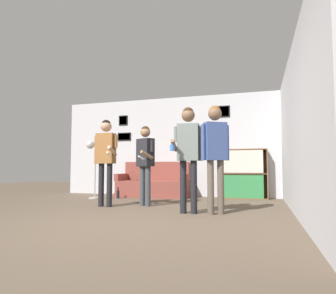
% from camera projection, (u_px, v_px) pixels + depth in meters
% --- Properties ---
extents(ground_plane, '(20.00, 20.00, 0.00)m').
position_uv_depth(ground_plane, '(108.00, 227.00, 3.89)').
color(ground_plane, brown).
extents(wall_back, '(7.25, 0.08, 2.70)m').
position_uv_depth(wall_back, '(186.00, 146.00, 8.13)').
color(wall_back, silver).
rests_on(wall_back, ground_plane).
extents(wall_right, '(0.06, 6.72, 2.70)m').
position_uv_depth(wall_right, '(292.00, 135.00, 5.32)').
color(wall_right, silver).
rests_on(wall_right, ground_plane).
extents(couch, '(1.88, 0.80, 0.92)m').
position_uv_depth(couch, '(153.00, 185.00, 7.90)').
color(couch, brown).
rests_on(couch, ground_plane).
extents(bookshelf, '(1.20, 0.30, 1.23)m').
position_uv_depth(bookshelf, '(243.00, 174.00, 7.43)').
color(bookshelf, brown).
rests_on(bookshelf, ground_plane).
extents(floor_lamp, '(0.50, 0.28, 1.55)m').
position_uv_depth(floor_lamp, '(95.00, 149.00, 7.47)').
color(floor_lamp, '#ADA89E').
rests_on(floor_lamp, ground_plane).
extents(person_player_foreground_left, '(0.50, 0.46, 1.72)m').
position_uv_depth(person_player_foreground_left, '(106.00, 153.00, 5.95)').
color(person_player_foreground_left, black).
rests_on(person_player_foreground_left, ground_plane).
extents(person_player_foreground_center, '(0.44, 0.58, 1.61)m').
position_uv_depth(person_player_foreground_center, '(145.00, 157.00, 6.04)').
color(person_player_foreground_center, '#3D4247').
rests_on(person_player_foreground_center, ground_plane).
extents(person_watcher_holding_cup, '(0.50, 0.46, 1.80)m').
position_uv_depth(person_watcher_holding_cup, '(188.00, 147.00, 5.08)').
color(person_watcher_holding_cup, black).
rests_on(person_watcher_holding_cup, ground_plane).
extents(person_spectator_near_bookshelf, '(0.44, 0.36, 1.81)m').
position_uv_depth(person_spectator_near_bookshelf, '(215.00, 146.00, 4.99)').
color(person_spectator_near_bookshelf, brown).
rests_on(person_spectator_near_bookshelf, ground_plane).
extents(bottle_on_floor, '(0.07, 0.07, 0.28)m').
position_uv_depth(bottle_on_floor, '(118.00, 194.00, 7.45)').
color(bottle_on_floor, black).
rests_on(bottle_on_floor, ground_plane).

